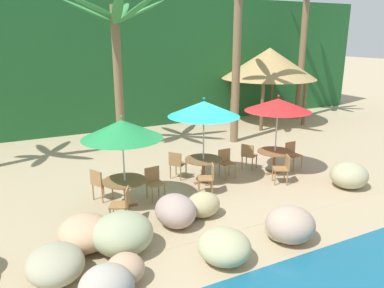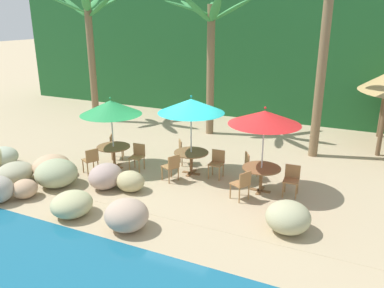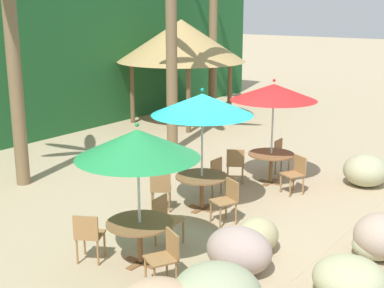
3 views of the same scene
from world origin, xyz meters
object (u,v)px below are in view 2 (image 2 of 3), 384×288
object	(u,v)px
chair_green_inland	(115,145)
palm_tree_nearest	(90,38)
umbrella_green	(111,107)
chair_red_seaward	(292,178)
chair_teal_left	(172,166)
palm_tree_third	(325,28)
dining_table_green	(114,150)
chair_red_inland	(250,164)
chair_teal_seaward	(217,162)
chair_teal_inland	(184,150)
dining_table_teal	(191,156)
chair_green_seaward	(138,155)
palm_tree_second	(210,41)
umbrella_red	(265,118)
chair_red_left	(242,183)
dining_table_red	(261,172)
chair_green_left	(91,159)
umbrella_teal	(191,106)

from	to	relation	value
chair_green_inland	palm_tree_nearest	xyz separation A→B (m)	(-3.92, 3.93, 3.35)
umbrella_green	chair_red_seaward	world-z (taller)	umbrella_green
chair_teal_left	palm_tree_third	world-z (taller)	palm_tree_third
dining_table_green	chair_green_inland	size ratio (longest dim) A/B	1.26
chair_red_inland	palm_tree_nearest	size ratio (longest dim) A/B	0.15
palm_tree_nearest	palm_tree_third	distance (m)	10.29
palm_tree_third	chair_teal_left	bearing A→B (deg)	-130.09
chair_red_seaward	palm_tree_nearest	size ratio (longest dim) A/B	0.15
chair_teal_seaward	chair_teal_inland	distance (m)	1.52
dining_table_teal	chair_red_seaward	world-z (taller)	chair_red_seaward
chair_teal_seaward	palm_tree_third	distance (m)	5.71
umbrella_green	chair_teal_seaward	bearing A→B (deg)	11.44
chair_green_seaward	chair_teal_left	xyz separation A→B (m)	(1.46, -0.38, 0.00)
chair_green_seaward	chair_green_inland	world-z (taller)	same
chair_red_inland	palm_tree_second	distance (m)	6.09
umbrella_green	chair_green_inland	size ratio (longest dim) A/B	2.76
chair_red_inland	umbrella_green	bearing A→B (deg)	-168.14
umbrella_red	chair_green_seaward	bearing A→B (deg)	-178.59
chair_red_inland	chair_red_left	distance (m)	1.49
chair_red_left	palm_tree_third	bearing A→B (deg)	75.12
chair_green_seaward	palm_tree_nearest	world-z (taller)	palm_tree_nearest
chair_green_inland	chair_teal_left	distance (m)	2.93
chair_green_inland	umbrella_red	xyz separation A→B (m)	(5.44, -0.45, 1.70)
umbrella_red	chair_red_seaward	size ratio (longest dim) A/B	2.90
chair_teal_inland	dining_table_green	bearing A→B (deg)	-148.59
chair_teal_inland	palm_tree_nearest	distance (m)	7.99
chair_teal_left	chair_red_seaward	xyz separation A→B (m)	(3.50, 0.62, 0.00)
dining_table_red	palm_tree_second	distance (m)	6.77
chair_red_left	chair_teal_left	bearing A→B (deg)	172.25
palm_tree_second	dining_table_green	bearing A→B (deg)	-105.33
chair_green_inland	chair_green_left	bearing A→B (deg)	-83.28
dining_table_green	chair_teal_inland	size ratio (longest dim) A/B	1.26
palm_tree_nearest	chair_red_seaward	bearing A→B (deg)	-22.54
umbrella_green	dining_table_green	bearing A→B (deg)	-90.00
umbrella_green	umbrella_teal	distance (m)	2.65
chair_red_left	palm_tree_second	bearing A→B (deg)	120.76
chair_green_left	chair_red_left	size ratio (longest dim) A/B	1.00
dining_table_red	chair_red_left	xyz separation A→B (m)	(-0.31, -0.80, -0.10)
chair_teal_inland	palm_tree_third	bearing A→B (deg)	35.80
dining_table_teal	chair_red_inland	distance (m)	1.89
chair_green_seaward	chair_red_left	world-z (taller)	same
umbrella_green	dining_table_green	world-z (taller)	umbrella_green
chair_red_seaward	chair_red_inland	world-z (taller)	same
dining_table_green	umbrella_green	bearing A→B (deg)	90.00
chair_green_inland	chair_green_left	world-z (taller)	same
chair_green_seaward	chair_teal_seaward	bearing A→B (deg)	11.72
chair_red_inland	palm_tree_third	world-z (taller)	palm_tree_third
chair_green_inland	palm_tree_nearest	distance (m)	6.48
dining_table_green	chair_red_seaward	size ratio (longest dim) A/B	1.26
umbrella_red	palm_tree_third	size ratio (longest dim) A/B	0.36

